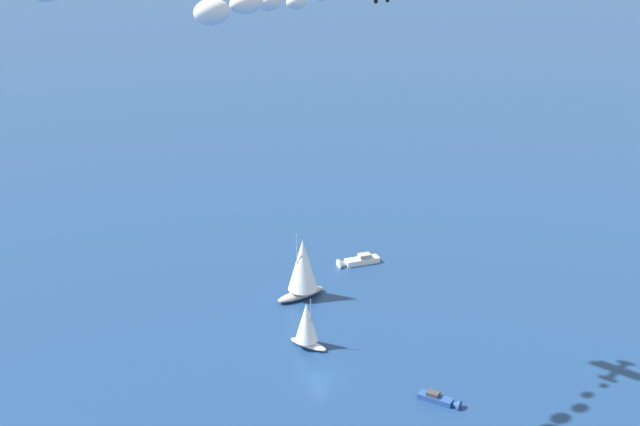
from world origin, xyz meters
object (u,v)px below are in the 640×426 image
(sailboat_offshore, at_px, (307,325))
(sailboat_trailing, at_px, (302,268))
(motorboat_far_port, at_px, (441,400))
(motorboat_near_centre, at_px, (357,261))

(sailboat_offshore, height_order, sailboat_trailing, sailboat_trailing)
(motorboat_far_port, height_order, sailboat_offshore, sailboat_offshore)
(motorboat_far_port, bearing_deg, sailboat_offshore, 165.15)
(motorboat_near_centre, distance_m, sailboat_offshore, 32.97)
(motorboat_near_centre, xyz_separation_m, sailboat_trailing, (-3.52, -17.11, 5.01))
(sailboat_offshore, bearing_deg, motorboat_far_port, -14.85)
(motorboat_near_centre, relative_size, sailboat_offshore, 0.88)
(motorboat_near_centre, relative_size, sailboat_trailing, 0.61)
(sailboat_trailing, bearing_deg, motorboat_near_centre, 78.36)
(motorboat_far_port, xyz_separation_m, sailboat_trailing, (-31.87, 21.72, 5.19))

